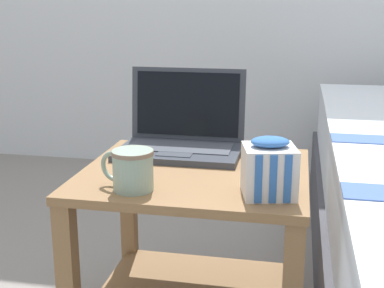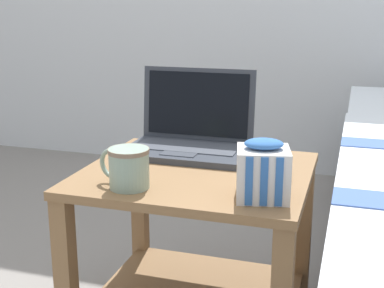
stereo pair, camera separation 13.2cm
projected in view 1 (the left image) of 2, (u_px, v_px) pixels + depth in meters
name	position (u px, v px, depth m)	size (l,w,h in m)	color
bedside_table	(195.00, 233.00, 1.42)	(0.58, 0.52, 0.50)	olive
laptop	(182.00, 135.00, 1.54)	(0.34, 0.24, 0.23)	#333842
mug_front_left	(132.00, 168.00, 1.22)	(0.14, 0.10, 0.09)	#8CA593
snack_bag	(269.00, 169.00, 1.18)	(0.13, 0.13, 0.14)	silver
cell_phone	(271.00, 169.00, 1.37)	(0.11, 0.17, 0.01)	black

